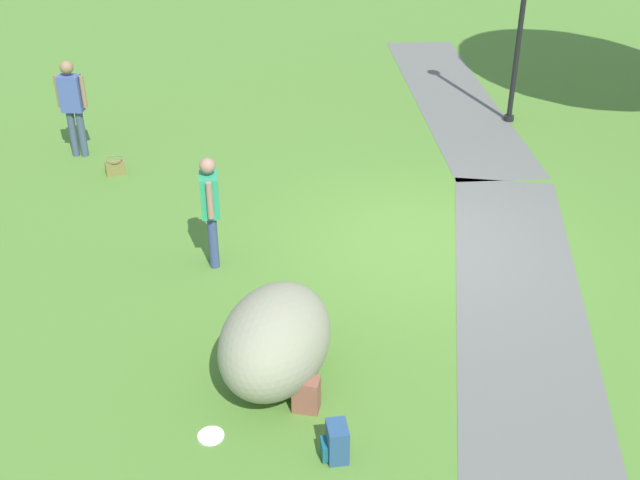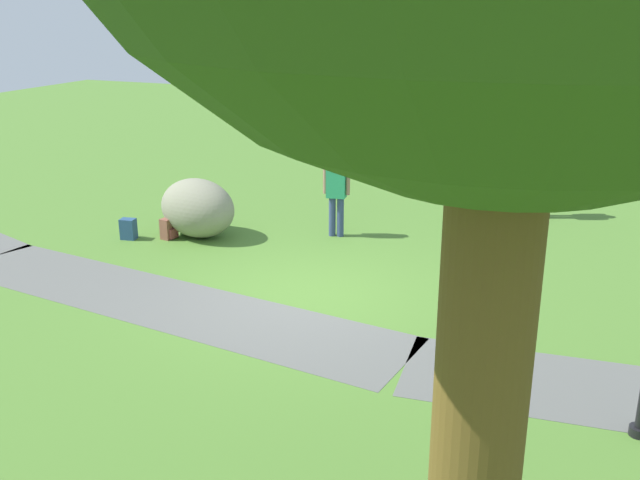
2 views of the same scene
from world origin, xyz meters
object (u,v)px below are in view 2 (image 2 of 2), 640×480
at_px(woman_with_handbag, 548,170).
at_px(handbag_on_grass, 500,217).
at_px(lawn_boulder, 198,208).
at_px(backpack_by_boulder, 169,229).
at_px(frisbee_on_grass, 178,222).
at_px(man_near_boulder, 337,190).
at_px(spare_backpack_on_lawn, 129,229).

distance_m(woman_with_handbag, handbag_on_grass, 1.43).
bearing_deg(woman_with_handbag, lawn_boulder, 32.79).
xyz_separation_m(backpack_by_boulder, frisbee_on_grass, (0.44, -0.97, -0.18)).
relative_size(man_near_boulder, frisbee_on_grass, 5.77).
distance_m(backpack_by_boulder, frisbee_on_grass, 1.08).
relative_size(handbag_on_grass, spare_backpack_on_lawn, 0.91).
xyz_separation_m(lawn_boulder, man_near_boulder, (-2.46, -1.02, 0.35)).
distance_m(man_near_boulder, handbag_on_grass, 3.56).
height_order(woman_with_handbag, man_near_boulder, woman_with_handbag).
relative_size(woman_with_handbag, man_near_boulder, 1.08).
bearing_deg(lawn_boulder, handbag_on_grass, -149.71).
xyz_separation_m(lawn_boulder, woman_with_handbag, (-6.05, -3.89, 0.44)).
height_order(spare_backpack_on_lawn, frisbee_on_grass, spare_backpack_on_lawn).
bearing_deg(spare_backpack_on_lawn, handbag_on_grass, -149.70).
distance_m(lawn_boulder, handbag_on_grass, 6.11).
bearing_deg(frisbee_on_grass, woman_with_handbag, -154.70).
xyz_separation_m(handbag_on_grass, spare_backpack_on_lawn, (6.40, 3.74, 0.05)).
distance_m(man_near_boulder, backpack_by_boulder, 3.29).
bearing_deg(handbag_on_grass, frisbee_on_grass, 21.77).
bearing_deg(lawn_boulder, woman_with_handbag, -147.21).
relative_size(woman_with_handbag, frisbee_on_grass, 6.25).
xyz_separation_m(woman_with_handbag, spare_backpack_on_lawn, (7.18, 4.56, -0.81)).
distance_m(lawn_boulder, woman_with_handbag, 7.21).
height_order(lawn_boulder, frisbee_on_grass, lawn_boulder).
relative_size(man_near_boulder, handbag_on_grass, 4.40).
height_order(backpack_by_boulder, spare_backpack_on_lawn, same).
bearing_deg(spare_backpack_on_lawn, frisbee_on_grass, -101.09).
bearing_deg(backpack_by_boulder, spare_backpack_on_lawn, 24.39).
distance_m(backpack_by_boulder, spare_backpack_on_lawn, 0.76).
xyz_separation_m(man_near_boulder, frisbee_on_grass, (3.35, 0.40, -0.91)).
bearing_deg(spare_backpack_on_lawn, backpack_by_boulder, -155.61).
bearing_deg(frisbee_on_grass, handbag_on_grass, -158.23).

